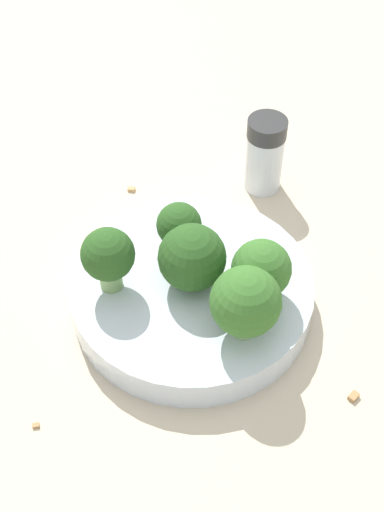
{
  "coord_description": "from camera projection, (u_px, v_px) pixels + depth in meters",
  "views": [
    {
      "loc": [
        0.12,
        0.37,
        0.49
      ],
      "look_at": [
        0.0,
        0.0,
        0.06
      ],
      "focal_mm": 50.0,
      "sensor_mm": 36.0,
      "label": 1
    }
  ],
  "objects": [
    {
      "name": "ground_plane",
      "position": [
        192.0,
        304.0,
        0.62
      ],
      "size": [
        3.0,
        3.0,
        0.0
      ],
      "primitive_type": "plane",
      "color": "beige"
    },
    {
      "name": "bowl",
      "position": [
        192.0,
        293.0,
        0.61
      ],
      "size": [
        0.21,
        0.21,
        0.03
      ],
      "primitive_type": "cylinder",
      "color": "silver",
      "rests_on": "ground_plane"
    },
    {
      "name": "broccoli_floret_0",
      "position": [
        179.0,
        226.0,
        0.6
      ],
      "size": [
        0.04,
        0.04,
        0.05
      ],
      "color": "#7A9E5B",
      "rests_on": "bowl"
    },
    {
      "name": "broccoli_floret_1",
      "position": [
        195.0,
        257.0,
        0.58
      ],
      "size": [
        0.06,
        0.06,
        0.06
      ],
      "color": "#7A9E5B",
      "rests_on": "bowl"
    },
    {
      "name": "broccoli_floret_2",
      "position": [
        246.0,
        303.0,
        0.54
      ],
      "size": [
        0.06,
        0.06,
        0.07
      ],
      "color": "#8EB770",
      "rests_on": "bowl"
    },
    {
      "name": "broccoli_floret_3",
      "position": [
        261.0,
        270.0,
        0.57
      ],
      "size": [
        0.05,
        0.05,
        0.06
      ],
      "color": "#7A9E5B",
      "rests_on": "bowl"
    },
    {
      "name": "broccoli_floret_4",
      "position": [
        108.0,
        257.0,
        0.57
      ],
      "size": [
        0.04,
        0.04,
        0.06
      ],
      "color": "#84AD66",
      "rests_on": "bowl"
    },
    {
      "name": "pepper_shaker",
      "position": [
        265.0,
        154.0,
        0.69
      ],
      "size": [
        0.04,
        0.04,
        0.08
      ],
      "color": "silver",
      "rests_on": "ground_plane"
    },
    {
      "name": "almond_crumb_0",
      "position": [
        131.0,
        188.0,
        0.72
      ],
      "size": [
        0.01,
        0.01,
        0.01
      ],
      "primitive_type": "cube",
      "rotation": [
        0.0,
        0.0,
        5.81
      ],
      "color": "tan",
      "rests_on": "ground_plane"
    },
    {
      "name": "almond_crumb_1",
      "position": [
        36.0,
        425.0,
        0.54
      ],
      "size": [
        0.01,
        0.0,
        0.01
      ],
      "primitive_type": "cube",
      "rotation": [
        0.0,
        0.0,
        3.03
      ],
      "color": "#AD7F4C",
      "rests_on": "ground_plane"
    },
    {
      "name": "almond_crumb_2",
      "position": [
        354.0,
        395.0,
        0.56
      ],
      "size": [
        0.01,
        0.01,
        0.01
      ],
      "primitive_type": "cube",
      "rotation": [
        0.0,
        0.0,
        3.64
      ],
      "color": "#AD7F4C",
      "rests_on": "ground_plane"
    }
  ]
}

